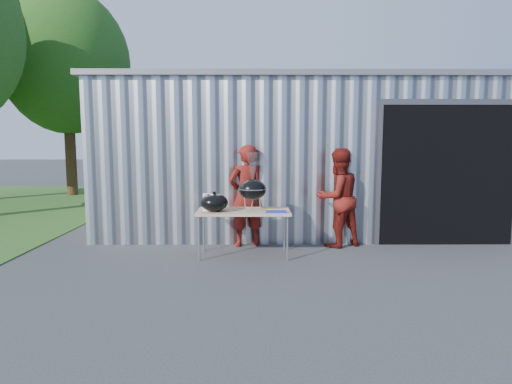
{
  "coord_description": "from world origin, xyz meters",
  "views": [
    {
      "loc": [
        -0.19,
        -5.9,
        1.85
      ],
      "look_at": [
        -0.14,
        0.94,
        1.05
      ],
      "focal_mm": 30.0,
      "sensor_mm": 36.0,
      "label": 1
    }
  ],
  "objects_px": {
    "folding_table": "(244,213)",
    "person_cook": "(246,196)",
    "kettle_grill": "(252,185)",
    "person_bystander": "(338,198)"
  },
  "relations": [
    {
      "from": "person_cook",
      "to": "person_bystander",
      "type": "height_order",
      "value": "person_cook"
    },
    {
      "from": "folding_table",
      "to": "kettle_grill",
      "type": "bearing_deg",
      "value": -1.62
    },
    {
      "from": "folding_table",
      "to": "kettle_grill",
      "type": "height_order",
      "value": "kettle_grill"
    },
    {
      "from": "kettle_grill",
      "to": "person_bystander",
      "type": "relative_size",
      "value": 0.54
    },
    {
      "from": "person_cook",
      "to": "person_bystander",
      "type": "xyz_separation_m",
      "value": [
        1.63,
        -0.05,
        -0.03
      ]
    },
    {
      "from": "kettle_grill",
      "to": "person_cook",
      "type": "distance_m",
      "value": 0.74
    },
    {
      "from": "kettle_grill",
      "to": "person_bystander",
      "type": "distance_m",
      "value": 1.67
    },
    {
      "from": "person_bystander",
      "to": "kettle_grill",
      "type": "bearing_deg",
      "value": -2.52
    },
    {
      "from": "folding_table",
      "to": "person_cook",
      "type": "xyz_separation_m",
      "value": [
        0.03,
        0.68,
        0.19
      ]
    },
    {
      "from": "folding_table",
      "to": "person_cook",
      "type": "height_order",
      "value": "person_cook"
    }
  ]
}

